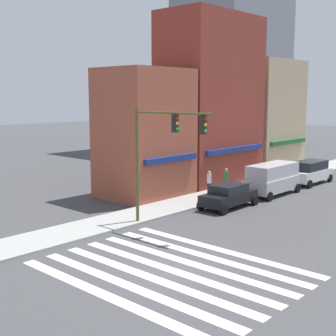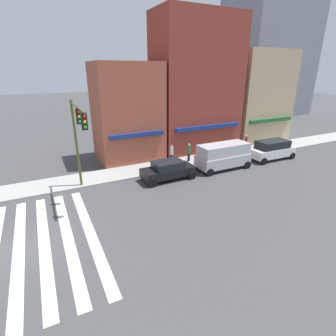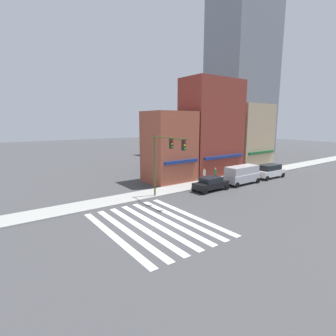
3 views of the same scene
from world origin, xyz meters
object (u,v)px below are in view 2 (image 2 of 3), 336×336
(pedestrian_red_jacket, at_px, (246,143))
(pedestrian_white_shirt, at_px, (172,154))
(pedestrian_green_top, at_px, (189,152))
(suv_white, at_px, (272,149))
(traffic_signal, at_px, (78,131))
(sedan_black, at_px, (168,170))
(van_silver, at_px, (223,155))

(pedestrian_red_jacket, height_order, pedestrian_white_shirt, same)
(pedestrian_white_shirt, height_order, pedestrian_green_top, same)
(suv_white, distance_m, pedestrian_red_jacket, 3.11)
(traffic_signal, xyz_separation_m, sedan_black, (6.70, 0.20, -3.98))
(pedestrian_green_top, bearing_deg, traffic_signal, -38.05)
(suv_white, xyz_separation_m, pedestrian_red_jacket, (-0.72, 3.02, 0.04))
(traffic_signal, bearing_deg, pedestrian_green_top, 16.37)
(traffic_signal, relative_size, pedestrian_white_shirt, 3.76)
(traffic_signal, relative_size, sedan_black, 1.50)
(van_silver, xyz_separation_m, pedestrian_red_jacket, (5.43, 3.02, -0.21))
(van_silver, relative_size, suv_white, 1.06)
(suv_white, distance_m, pedestrian_green_top, 8.56)
(pedestrian_red_jacket, bearing_deg, suv_white, -86.42)
(van_silver, height_order, suv_white, van_silver)
(van_silver, bearing_deg, pedestrian_green_top, 123.42)
(pedestrian_red_jacket, bearing_deg, sedan_black, -174.46)
(traffic_signal, bearing_deg, van_silver, 0.95)
(suv_white, xyz_separation_m, pedestrian_green_top, (-8.07, 2.85, 0.04))
(traffic_signal, distance_m, suv_white, 18.85)
(pedestrian_white_shirt, xyz_separation_m, pedestrian_green_top, (1.76, -0.27, 0.00))
(sedan_black, height_order, suv_white, suv_white)
(sedan_black, height_order, pedestrian_white_shirt, pedestrian_white_shirt)
(sedan_black, xyz_separation_m, pedestrian_white_shirt, (1.93, 3.12, 0.23))
(traffic_signal, distance_m, pedestrian_green_top, 11.47)
(sedan_black, distance_m, pedestrian_white_shirt, 3.68)
(sedan_black, xyz_separation_m, pedestrian_red_jacket, (11.04, 3.02, 0.23))
(sedan_black, distance_m, van_silver, 5.63)
(suv_white, height_order, pedestrian_green_top, suv_white)
(van_silver, height_order, pedestrian_white_shirt, van_silver)
(pedestrian_white_shirt, bearing_deg, sedan_black, 88.48)
(van_silver, xyz_separation_m, suv_white, (6.15, 0.00, -0.25))
(van_silver, xyz_separation_m, pedestrian_white_shirt, (-3.68, 3.12, -0.21))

